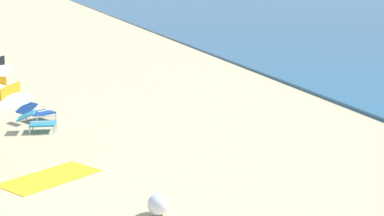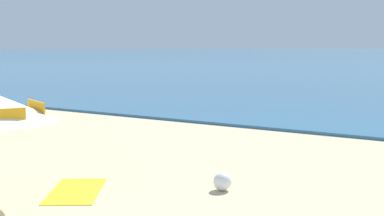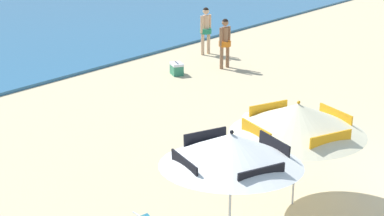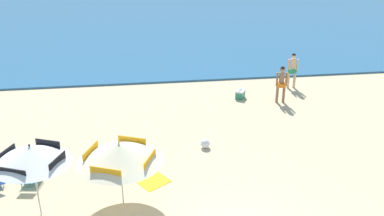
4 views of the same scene
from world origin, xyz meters
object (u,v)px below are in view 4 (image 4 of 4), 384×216
object	(u,v)px
person_standing_near_shore	(292,68)
person_standing_beside	(282,82)
beach_ball	(205,143)
beach_towel	(144,175)
cooler_box	(240,94)
lounge_chair_beside_umbrella	(30,177)
beach_umbrella_striped_second	(119,152)
beach_umbrella_striped_main	(31,154)

from	to	relation	value
person_standing_near_shore	person_standing_beside	bearing A→B (deg)	-123.57
beach_ball	beach_towel	distance (m)	2.74
person_standing_near_shore	cooler_box	bearing A→B (deg)	-160.58
lounge_chair_beside_umbrella	cooler_box	distance (m)	10.23
beach_ball	beach_umbrella_striped_second	bearing A→B (deg)	-134.52
beach_towel	beach_ball	bearing A→B (deg)	34.04
beach_umbrella_striped_main	cooler_box	size ratio (longest dim) A/B	5.03
lounge_chair_beside_umbrella	person_standing_beside	size ratio (longest dim) A/B	0.55
beach_umbrella_striped_second	lounge_chair_beside_umbrella	distance (m)	3.47
beach_ball	person_standing_beside	bearing A→B (deg)	42.60
person_standing_beside	beach_towel	xyz separation A→B (m)	(-6.37, -5.30, -0.99)
person_standing_near_shore	beach_towel	xyz separation A→B (m)	(-7.51, -7.03, -1.02)
beach_umbrella_striped_main	lounge_chair_beside_umbrella	world-z (taller)	beach_umbrella_striped_main
beach_towel	lounge_chair_beside_umbrella	bearing A→B (deg)	-178.43
person_standing_beside	beach_ball	size ratio (longest dim) A/B	4.99
beach_umbrella_striped_second	person_standing_beside	world-z (taller)	beach_umbrella_striped_second
cooler_box	beach_umbrella_striped_main	bearing A→B (deg)	-134.91
beach_umbrella_striped_main	beach_ball	bearing A→B (deg)	31.11
beach_umbrella_striped_second	beach_towel	size ratio (longest dim) A/B	1.91
person_standing_beside	cooler_box	size ratio (longest dim) A/B	2.85
cooler_box	lounge_chair_beside_umbrella	bearing A→B (deg)	-143.21
cooler_box	beach_towel	bearing A→B (deg)	-127.81
beach_umbrella_striped_second	beach_ball	size ratio (longest dim) A/B	9.98
beach_umbrella_striped_main	person_standing_beside	world-z (taller)	beach_umbrella_striped_main
lounge_chair_beside_umbrella	beach_ball	xyz separation A→B (m)	(5.78, 1.63, -0.10)
beach_umbrella_striped_main	cooler_box	world-z (taller)	beach_umbrella_striped_main
cooler_box	beach_towel	xyz separation A→B (m)	(-4.68, -6.03, -0.20)
beach_umbrella_striped_second	person_standing_near_shore	distance (m)	11.77
beach_towel	beach_umbrella_striped_main	bearing A→B (deg)	-151.29
person_standing_beside	beach_towel	distance (m)	8.34
beach_umbrella_striped_main	beach_towel	bearing A→B (deg)	28.71
person_standing_beside	beach_towel	size ratio (longest dim) A/B	0.96
lounge_chair_beside_umbrella	person_standing_near_shore	size ratio (longest dim) A/B	0.53
beach_umbrella_striped_main	beach_umbrella_striped_second	distance (m)	2.31
person_standing_near_shore	person_standing_beside	distance (m)	2.07
beach_umbrella_striped_second	cooler_box	xyz separation A→B (m)	(5.32, 7.46, -1.50)
person_standing_near_shore	beach_towel	world-z (taller)	person_standing_near_shore
lounge_chair_beside_umbrella	beach_towel	world-z (taller)	lounge_chair_beside_umbrella
beach_umbrella_striped_main	cooler_box	xyz separation A→B (m)	(7.61, 7.64, -1.72)
beach_umbrella_striped_second	beach_ball	bearing A→B (deg)	45.48
beach_umbrella_striped_main	beach_ball	xyz separation A→B (m)	(5.20, 3.14, -1.75)
beach_umbrella_striped_second	person_standing_near_shore	bearing A→B (deg)	46.04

